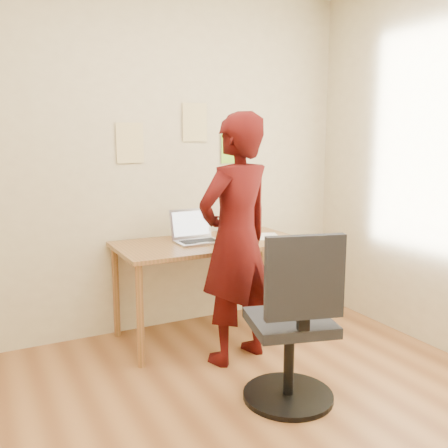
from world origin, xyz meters
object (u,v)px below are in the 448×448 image
laptop (195,235)px  desk (209,253)px  office_chair (294,332)px  person (236,240)px  phone (240,244)px

laptop → desk: bearing=-27.7°
office_chair → person: 0.79m
person → desk: bearing=-108.3°
phone → office_chair: office_chair is taller
desk → office_chair: bearing=-91.1°
person → office_chair: bearing=74.4°
phone → person: size_ratio=0.07×
office_chair → person: person is taller
desk → phone: size_ratio=12.44×
desk → office_chair: office_chair is taller
person → phone: bearing=-140.1°
phone → office_chair: bearing=-101.0°
laptop → phone: laptop is taller
laptop → person: (0.07, -0.52, 0.05)m
desk → laptop: size_ratio=4.27×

